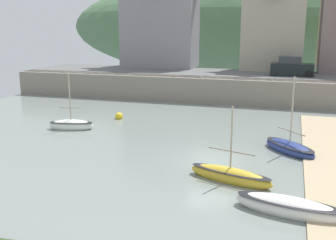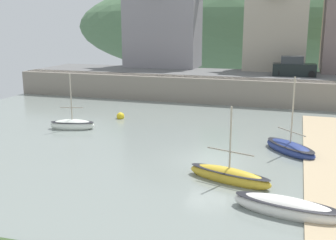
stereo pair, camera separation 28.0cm
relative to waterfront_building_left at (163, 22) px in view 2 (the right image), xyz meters
The scene contains 10 objects.
quay_seawall 14.90m from the waterfront_building_left, 34.68° to the right, with size 48.00×9.40×2.40m.
hillside_backdrop 33.11m from the waterfront_building_left, 65.00° to the left, with size 80.00×44.00×19.58m.
waterfront_building_left is the anchor object (origin of this frame).
waterfront_building_centre 12.92m from the waterfront_building_left, ahead, with size 6.80×4.34×9.90m.
sailboat_blue_trim 28.20m from the waterfront_building_left, 55.65° to the right, with size 3.62×3.76×4.70m.
rowboat_small_beached 22.60m from the waterfront_building_left, 89.56° to the right, with size 3.40×1.85×4.21m.
sailboat_nearest_shore 31.71m from the waterfront_building_left, 65.75° to the right, with size 4.38×2.19×3.92m.
sailboat_white_hull 35.34m from the waterfront_building_left, 63.49° to the right, with size 4.49×2.01×0.93m.
parked_car_near_slipway 16.34m from the waterfront_building_left, 16.62° to the right, with size 4.17×1.86×1.95m.
mooring_buoy 18.94m from the waterfront_building_left, 82.96° to the right, with size 0.63×0.63×0.63m.
Camera 2 is at (4.37, -21.64, 7.47)m, focal length 43.95 mm.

